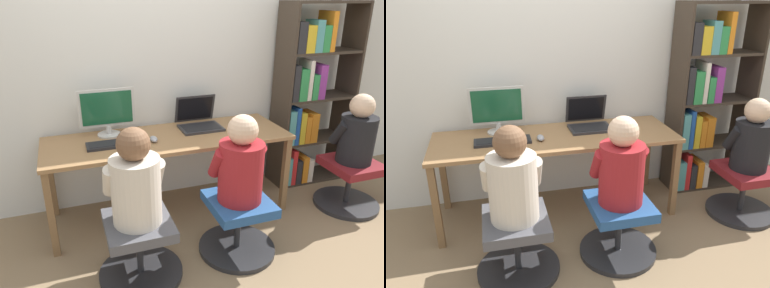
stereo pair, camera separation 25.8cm
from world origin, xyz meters
The scene contains 14 objects.
ground_plane centered at (0.00, 0.00, 0.00)m, with size 14.00×14.00×0.00m, color #846B4C.
wall_back centered at (0.00, 0.72, 1.30)m, with size 10.00×0.05×2.60m.
desk centered at (0.00, 0.33, 0.64)m, with size 1.98×0.65×0.71m.
desktop_monitor centered at (-0.45, 0.52, 0.91)m, with size 0.44×0.19×0.39m.
laptop centered at (0.31, 0.46, 0.76)m, with size 0.36×0.32×0.26m.
keyboard centered at (-0.43, 0.28, 0.72)m, with size 0.44×0.16×0.03m.
computer_mouse_by_keyboard centered at (-0.14, 0.26, 0.73)m, with size 0.06×0.11×0.04m.
office_chair_left centered at (-0.41, -0.37, 0.22)m, with size 0.57×0.57×0.43m.
office_chair_right centered at (0.32, -0.34, 0.22)m, with size 0.57×0.57×0.43m.
person_at_monitor centered at (-0.41, -0.36, 0.71)m, with size 0.39×0.32×0.63m.
person_at_laptop centered at (0.32, -0.34, 0.70)m, with size 0.38×0.32×0.63m.
bookshelf centered at (1.40, 0.48, 0.83)m, with size 0.76×0.31×1.73m.
office_chair_side centered at (1.54, -0.09, 0.22)m, with size 0.57×0.57×0.43m.
person_near_shelf centered at (1.54, -0.08, 0.69)m, with size 0.36×0.30×0.60m.
Camera 1 is at (-0.76, -2.41, 1.79)m, focal length 35.00 mm.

